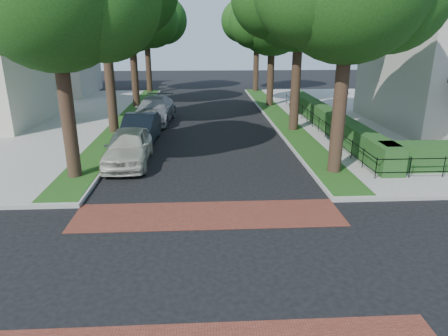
{
  "coord_description": "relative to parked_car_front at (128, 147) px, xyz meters",
  "views": [
    {
      "loc": [
        -0.16,
        -9.04,
        5.78
      ],
      "look_at": [
        0.54,
        3.38,
        1.6
      ],
      "focal_mm": 32.0,
      "sensor_mm": 36.0,
      "label": 1
    }
  ],
  "objects": [
    {
      "name": "grass_strip_nw",
      "position": [
        -1.8,
        10.09,
        -0.67
      ],
      "size": [
        1.6,
        29.8,
        0.02
      ],
      "primitive_type": "cube",
      "color": "#144012",
      "rests_on": "sidewalk_nw"
    },
    {
      "name": "tree_left_back",
      "position": [
        -1.8,
        24.23,
        6.58
      ],
      "size": [
        7.75,
        6.66,
        10.44
      ],
      "color": "black",
      "rests_on": "sidewalk_nw"
    },
    {
      "name": "parked_car_front",
      "position": [
        0.0,
        0.0,
        0.0
      ],
      "size": [
        2.08,
        4.91,
        1.66
      ],
      "primitive_type": "imported",
      "rotation": [
        0.0,
        0.0,
        0.02
      ],
      "color": "beige",
      "rests_on": "ground"
    },
    {
      "name": "ground",
      "position": [
        3.6,
        -9.01,
        -0.83
      ],
      "size": [
        120.0,
        120.0,
        0.0
      ],
      "primitive_type": "plane",
      "color": "black",
      "rests_on": "ground"
    },
    {
      "name": "house_left_far",
      "position": [
        -11.89,
        22.99,
        4.21
      ],
      "size": [
        10.0,
        9.0,
        10.14
      ],
      "color": "#BDB6AA",
      "rests_on": "sidewalk_nw"
    },
    {
      "name": "tree_left_far",
      "position": [
        -1.8,
        15.21,
        6.29
      ],
      "size": [
        7.0,
        6.02,
        9.86
      ],
      "color": "black",
      "rests_on": "sidewalk_nw"
    },
    {
      "name": "hedge_main_road",
      "position": [
        11.3,
        5.99,
        -0.08
      ],
      "size": [
        1.0,
        18.0,
        1.2
      ],
      "primitive_type": "cube",
      "color": "#18461C",
      "rests_on": "sidewalk_ne"
    },
    {
      "name": "fence_main_road",
      "position": [
        10.5,
        5.99,
        -0.23
      ],
      "size": [
        0.06,
        18.0,
        0.9
      ],
      "primitive_type": null,
      "color": "black",
      "rests_on": "sidewalk_ne"
    },
    {
      "name": "crosswalk_far",
      "position": [
        3.6,
        -5.81,
        -0.82
      ],
      "size": [
        9.0,
        2.2,
        0.01
      ],
      "primitive_type": "cube",
      "color": "maroon",
      "rests_on": "ground"
    },
    {
      "name": "parked_car_middle",
      "position": [
        -0.0,
        3.82,
        -0.03
      ],
      "size": [
        1.92,
        4.91,
        1.59
      ],
      "primitive_type": "imported",
      "rotation": [
        0.0,
        0.0,
        -0.05
      ],
      "color": "#212932",
      "rests_on": "ground"
    },
    {
      "name": "grass_strip_ne",
      "position": [
        9.0,
        10.09,
        -0.67
      ],
      "size": [
        1.6,
        29.8,
        0.02
      ],
      "primitive_type": "cube",
      "color": "#144012",
      "rests_on": "sidewalk_ne"
    },
    {
      "name": "parked_car_rear",
      "position": [
        0.19,
        9.39,
        0.02
      ],
      "size": [
        2.82,
        6.02,
        1.7
      ],
      "primitive_type": "imported",
      "rotation": [
        0.0,
        0.0,
        -0.08
      ],
      "color": "gray",
      "rests_on": "ground"
    },
    {
      "name": "tree_right_back",
      "position": [
        9.2,
        24.22,
        6.44
      ],
      "size": [
        7.5,
        6.45,
        10.2
      ],
      "color": "black",
      "rests_on": "sidewalk_ne"
    },
    {
      "name": "tree_right_far",
      "position": [
        9.2,
        15.21,
        6.08
      ],
      "size": [
        7.25,
        6.23,
        9.74
      ],
      "color": "black",
      "rests_on": "sidewalk_ne"
    }
  ]
}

